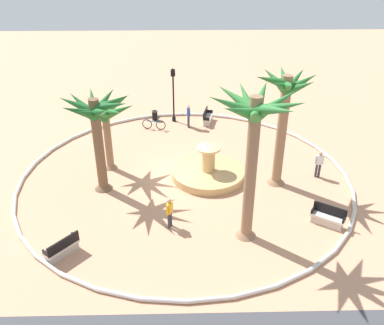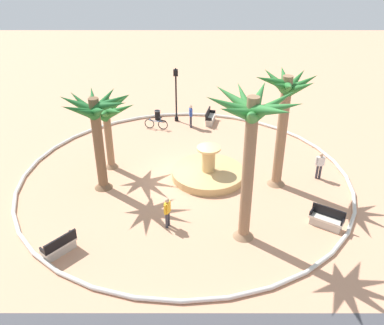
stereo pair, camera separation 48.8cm
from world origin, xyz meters
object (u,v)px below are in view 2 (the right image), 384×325
object	(u,v)px
palm_tree_near_fountain	(106,116)
bench_north	(60,247)
trash_bin	(157,115)
person_cyclist_photo	(167,211)
bicycle_red_frame	(156,124)
palm_tree_far_side	(285,106)
bench_west	(326,221)
palm_tree_by_curb	(95,119)
person_cyclist_helmet	(191,115)
palm_tree_mid_plaza	(251,131)
lamppost	(176,90)
person_pedestrian_stroll	(320,164)
bench_east	(210,119)
fountain	(208,173)

from	to	relation	value
palm_tree_near_fountain	bench_north	world-z (taller)	palm_tree_near_fountain
trash_bin	person_cyclist_photo	world-z (taller)	person_cyclist_photo
bench_north	bicycle_red_frame	world-z (taller)	bench_north
palm_tree_far_side	bench_west	distance (m)	6.09
palm_tree_by_curb	person_cyclist_helmet	world-z (taller)	palm_tree_by_curb
bench_north	trash_bin	bearing A→B (deg)	-102.25
palm_tree_mid_plaza	bicycle_red_frame	distance (m)	13.97
person_cyclist_helmet	lamppost	bearing A→B (deg)	-46.61
bench_west	person_pedestrian_stroll	bearing A→B (deg)	-100.00
palm_tree_near_fountain	bench_east	xyz separation A→B (m)	(-6.19, -6.58, -3.01)
palm_tree_far_side	bicycle_red_frame	world-z (taller)	palm_tree_far_side
bench_east	palm_tree_far_side	bearing A→B (deg)	111.78
fountain	palm_tree_mid_plaza	distance (m)	7.57
palm_tree_near_fountain	palm_tree_mid_plaza	xyz separation A→B (m)	(-7.25, 6.51, 2.09)
bicycle_red_frame	person_pedestrian_stroll	distance (m)	11.96
bench_east	person_cyclist_helmet	world-z (taller)	person_cyclist_helmet
palm_tree_far_side	person_pedestrian_stroll	distance (m)	4.60
bench_east	palm_tree_mid_plaza	bearing A→B (deg)	94.64
lamppost	person_cyclist_helmet	xyz separation A→B (m)	(-1.07, 1.13, -1.44)
palm_tree_near_fountain	palm_tree_mid_plaza	distance (m)	9.97
person_cyclist_photo	person_pedestrian_stroll	xyz separation A→B (m)	(-8.41, -4.47, 0.01)
trash_bin	palm_tree_far_side	bearing A→B (deg)	128.80
lamppost	person_cyclist_helmet	size ratio (longest dim) A/B	2.42
fountain	person_cyclist_helmet	world-z (taller)	fountain
bench_east	trash_bin	bearing A→B (deg)	-8.84
bench_north	bicycle_red_frame	bearing A→B (deg)	-103.86
person_cyclist_photo	person_pedestrian_stroll	distance (m)	9.53
palm_tree_near_fountain	bicycle_red_frame	bearing A→B (deg)	-112.53
palm_tree_near_fountain	person_pedestrian_stroll	world-z (taller)	palm_tree_near_fountain
palm_tree_by_curb	person_cyclist_photo	size ratio (longest dim) A/B	3.41
person_cyclist_photo	palm_tree_near_fountain	bearing A→B (deg)	-57.38
bench_east	bicycle_red_frame	bearing A→B (deg)	15.16
lamppost	person_pedestrian_stroll	distance (m)	11.87
trash_bin	lamppost	bearing A→B (deg)	170.70
person_cyclist_helmet	palm_tree_near_fountain	bearing A→B (deg)	50.76
bench_west	bench_north	distance (m)	12.43
palm_tree_near_fountain	bench_north	xyz separation A→B (m)	(0.97, 7.72, -3.01)
person_pedestrian_stroll	palm_tree_by_curb	bearing A→B (deg)	4.62
palm_tree_far_side	person_cyclist_helmet	xyz separation A→B (m)	(4.82, -7.73, -3.77)
palm_tree_near_fountain	bench_east	world-z (taller)	palm_tree_near_fountain
palm_tree_mid_plaza	person_cyclist_helmet	world-z (taller)	palm_tree_mid_plaza
palm_tree_mid_plaza	bicycle_red_frame	xyz separation A→B (m)	(4.96, -12.04, -5.06)
bench_east	trash_bin	world-z (taller)	bench_east
person_cyclist_photo	bench_north	bearing A→B (deg)	22.75
bench_north	palm_tree_by_curb	bearing A→B (deg)	-99.48
bench_west	lamppost	bearing A→B (deg)	-59.13
person_cyclist_helmet	bench_east	bearing A→B (deg)	-152.13
person_cyclist_photo	palm_tree_mid_plaza	bearing A→B (deg)	168.10
palm_tree_mid_plaza	bench_west	distance (m)	6.55
trash_bin	bench_west	bearing A→B (deg)	124.89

